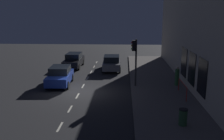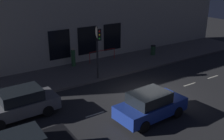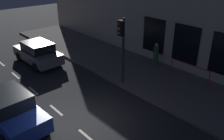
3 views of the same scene
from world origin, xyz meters
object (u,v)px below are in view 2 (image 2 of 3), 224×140
object	(u,v)px
parked_car_0	(19,104)
parked_car_1	(150,105)
pedestrian_0	(73,58)
trash_bin	(153,50)
traffic_light	(98,44)

from	to	relation	value
parked_car_0	parked_car_1	size ratio (longest dim) A/B	1.04
pedestrian_0	trash_bin	world-z (taller)	pedestrian_0
traffic_light	parked_car_1	bearing A→B (deg)	175.74
traffic_light	trash_bin	xyz separation A→B (m)	(2.33, -7.38, -2.17)
traffic_light	pedestrian_0	size ratio (longest dim) A/B	2.43
parked_car_0	pedestrian_0	size ratio (longest dim) A/B	2.71
parked_car_0	trash_bin	distance (m)	14.42
parked_car_0	parked_car_1	world-z (taller)	same
traffic_light	pedestrian_0	xyz separation A→B (m)	(3.54, 0.32, -1.90)
traffic_light	pedestrian_0	world-z (taller)	traffic_light
traffic_light	parked_car_1	size ratio (longest dim) A/B	0.93
parked_car_1	traffic_light	bearing A→B (deg)	172.65
parked_car_0	parked_car_1	bearing A→B (deg)	-126.74
parked_car_1	trash_bin	size ratio (longest dim) A/B	4.50
parked_car_0	pedestrian_0	distance (m)	8.29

